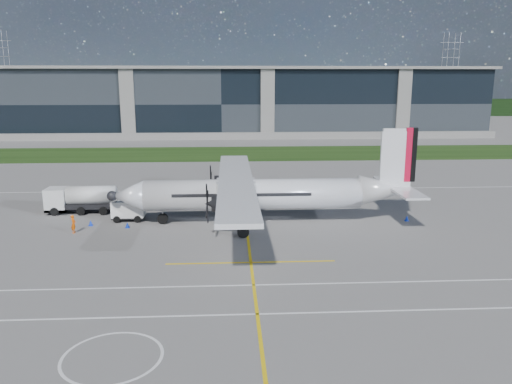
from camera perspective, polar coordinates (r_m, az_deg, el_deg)
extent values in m
plane|color=#605D5B|center=(80.31, -4.19, 3.58)|extent=(400.00, 400.00, 0.00)
cube|color=#18330E|center=(88.21, -4.10, 4.41)|extent=(400.00, 18.00, 0.04)
cube|color=black|center=(119.42, -3.91, 10.16)|extent=(120.00, 20.00, 15.00)
cube|color=black|center=(179.56, -3.65, 9.55)|extent=(400.00, 6.00, 6.00)
cube|color=yellow|center=(50.90, -1.39, -1.69)|extent=(0.20, 70.00, 0.01)
cube|color=white|center=(28.30, -6.12, -13.85)|extent=(90.00, 0.15, 0.01)
imported|color=#F25907|center=(44.76, -20.15, -3.30)|extent=(0.54, 0.74, 1.80)
cone|color=#0B2BBE|center=(46.63, -18.38, -3.37)|extent=(0.36, 0.36, 0.50)
cone|color=#0B2BBE|center=(47.80, 16.85, -2.88)|extent=(0.36, 0.36, 0.50)
cone|color=#0B2BBE|center=(45.08, -14.49, -3.67)|extent=(0.36, 0.36, 0.50)
cone|color=#0B2BBE|center=(59.35, -2.86, 0.62)|extent=(0.36, 0.36, 0.50)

